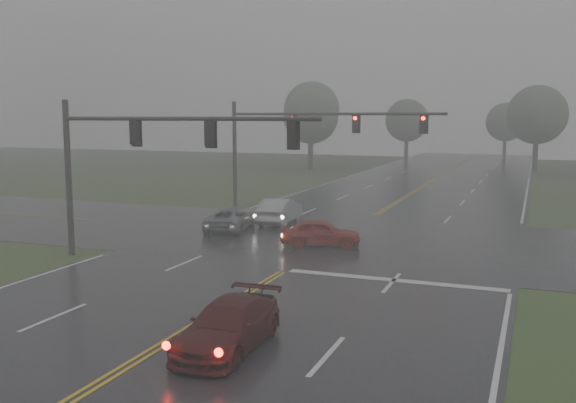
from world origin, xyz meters
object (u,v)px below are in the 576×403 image
at_px(signal_gantry_near, 137,149).
at_px(signal_gantry_far, 297,133).
at_px(sedan_red, 320,247).
at_px(sedan_silver, 279,224).
at_px(sedan_maroon, 229,349).
at_px(car_grey, 231,230).

bearing_deg(signal_gantry_near, signal_gantry_far, 86.96).
height_order(sedan_red, sedan_silver, sedan_silver).
xyz_separation_m(sedan_red, sedan_silver, (-4.36, 5.46, 0.00)).
bearing_deg(sedan_maroon, sedan_red, 95.84).
bearing_deg(car_grey, sedan_red, 147.19).
relative_size(sedan_red, sedan_silver, 0.86).
height_order(car_grey, signal_gantry_far, signal_gantry_far).
distance_m(sedan_red, car_grey, 6.56).
distance_m(sedan_silver, car_grey, 3.44).
xyz_separation_m(sedan_silver, signal_gantry_far, (-1.06, 5.68, 5.16)).
bearing_deg(car_grey, signal_gantry_far, -104.94).
relative_size(sedan_maroon, sedan_red, 1.15).
xyz_separation_m(sedan_silver, signal_gantry_near, (-1.96, -11.33, 4.91)).
distance_m(sedan_silver, signal_gantry_far, 7.74).
relative_size(sedan_silver, signal_gantry_near, 0.37).
bearing_deg(sedan_silver, signal_gantry_far, -84.74).
height_order(sedan_red, signal_gantry_far, signal_gantry_far).
distance_m(sedan_maroon, car_grey, 18.36).
bearing_deg(signal_gantry_far, car_grey, -94.31).
relative_size(car_grey, signal_gantry_near, 0.37).
bearing_deg(signal_gantry_far, signal_gantry_near, -93.04).
bearing_deg(car_grey, signal_gantry_near, 77.67).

